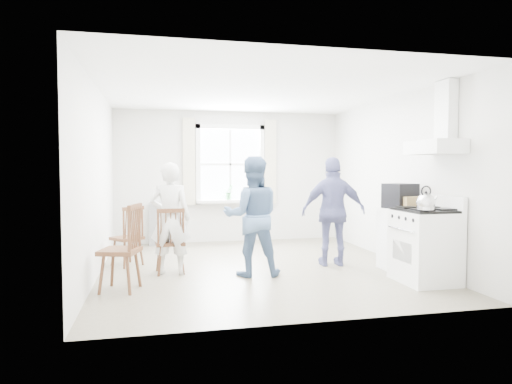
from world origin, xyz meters
name	(u,v)px	position (x,y,z in m)	size (l,w,h in m)	color
room_shell	(257,180)	(0.00, 0.00, 1.30)	(4.62, 5.12, 2.64)	#776F5C
window_assembly	(230,169)	(0.00, 2.45, 1.46)	(1.88, 0.24, 1.70)	white
range_hood	(439,135)	(2.07, -1.35, 1.90)	(0.45, 0.76, 0.94)	white
shelf_unit	(160,224)	(-1.40, 2.33, 0.40)	(0.40, 0.30, 0.80)	gray
gas_stove	(425,245)	(1.91, -1.35, 0.48)	(0.68, 0.76, 1.12)	white
kettle	(426,203)	(1.73, -1.63, 1.05)	(0.22, 0.22, 0.32)	silver
low_cabinet	(401,239)	(1.98, -0.65, 0.45)	(0.50, 0.55, 0.90)	white
stereo_stack	(400,196)	(1.94, -0.66, 1.08)	(0.48, 0.45, 0.35)	black
cardboard_box	(412,203)	(2.01, -0.86, 0.99)	(0.28, 0.20, 0.18)	#A2864E
windsor_chair_a	(131,229)	(-1.84, 0.46, 0.56)	(0.53, 0.53, 0.91)	#472817
windsor_chair_b	(170,234)	(-1.28, -0.20, 0.57)	(0.42, 0.41, 0.93)	#472817
windsor_chair_c	(129,238)	(-1.79, -0.94, 0.64)	(0.54, 0.55, 1.06)	#472817
person_left	(170,218)	(-1.28, -0.17, 0.78)	(0.57, 0.57, 1.56)	silver
person_mid	(252,216)	(-0.18, -0.49, 0.82)	(0.79, 0.79, 1.63)	slate
person_right	(334,211)	(1.15, -0.13, 0.82)	(0.96, 0.96, 1.64)	navy
potted_plant	(229,192)	(-0.04, 2.36, 1.00)	(0.17, 0.17, 0.30)	#327039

